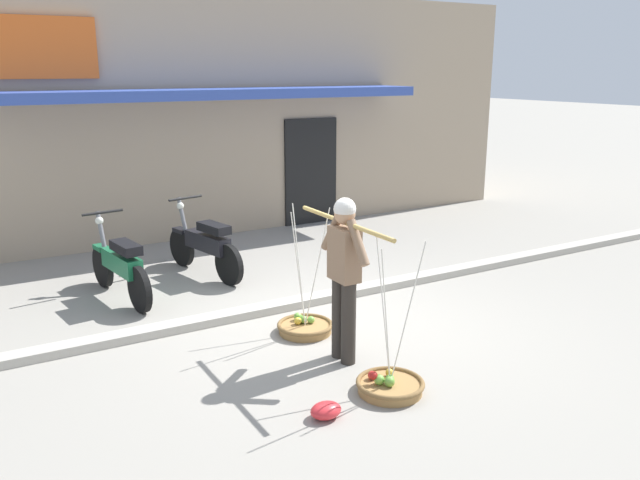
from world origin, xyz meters
name	(u,v)px	position (x,y,z in m)	size (l,w,h in m)	color
ground_plane	(331,323)	(0.00, 0.00, 0.00)	(90.00, 90.00, 0.00)	gray
sidewalk_curb	(302,301)	(0.00, 0.70, 0.05)	(20.00, 0.24, 0.10)	#AEA89C
fruit_vendor	(344,269)	(-0.40, -0.90, 0.98)	(0.22, 1.63, 1.70)	#2D2823
fruit_basket_left_side	(305,326)	(-0.40, -0.09, 0.07)	(0.64, 0.64, 1.45)	#9E7542
fruit_basket_right_side	(390,385)	(-0.41, -1.71, 0.08)	(0.64, 0.64, 1.45)	#9E7542
motorcycle_nearest_shop	(120,266)	(-1.91, 2.07, 0.45)	(0.54, 1.81, 1.09)	black
motorcycle_second_in_row	(205,245)	(-0.61, 2.47, 0.45)	(0.59, 1.80, 1.09)	black
storefront_building	(167,109)	(0.38, 7.10, 2.10)	(13.00, 6.00, 4.20)	tan
plastic_litter_bag	(326,410)	(-1.15, -1.81, 0.07)	(0.28, 0.22, 0.14)	red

